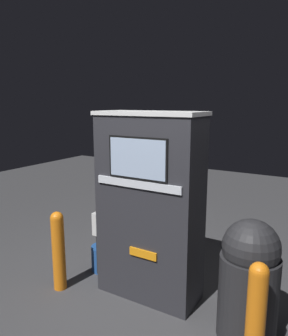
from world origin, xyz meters
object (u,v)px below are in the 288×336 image
Objects in this scene: gas_pump at (149,207)px; safety_bollard_far at (256,318)px; trash_bin at (249,279)px; squeegee_bucket at (104,258)px; safety_bollard at (58,249)px.

safety_bollard_far is (1.22, -0.55, -0.49)m from gas_pump.
squeegee_bucket is (-1.80, 0.28, -0.39)m from trash_bin.
gas_pump is at bearing 25.63° from safety_bollard.
gas_pump is 2.19× the size of safety_bollard.
trash_bin is at bearing 8.71° from safety_bollard.
squeegee_bucket is at bearing 168.34° from gas_pump.
safety_bollard_far is at bearing -19.75° from squeegee_bucket.
safety_bollard_far is (0.16, -0.42, -0.06)m from trash_bin.
squeegee_bucket is (0.16, 0.58, -0.31)m from safety_bollard.
safety_bollard is at bearing -171.29° from trash_bin.
safety_bollard is 0.83× the size of trash_bin.
gas_pump is 1.43m from safety_bollard_far.
trash_bin is 0.45m from safety_bollard_far.
safety_bollard_far is at bearing -3.28° from safety_bollard.
gas_pump reaches higher than safety_bollard_far.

